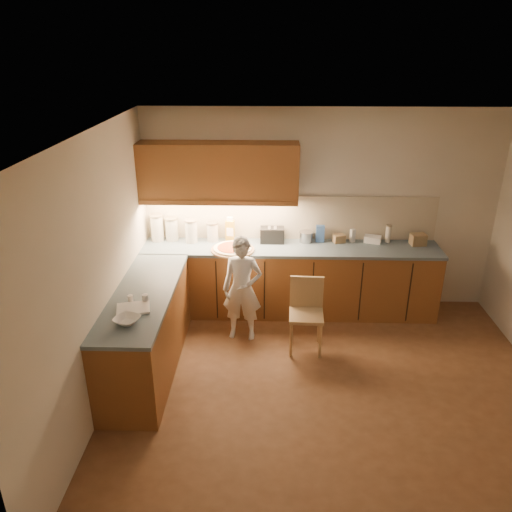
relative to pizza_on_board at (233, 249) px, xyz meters
The scene contains 24 objects.
room 2.03m from the pizza_on_board, 54.56° to the right, with size 4.54×4.50×2.62m.
l_counter 0.59m from the pizza_on_board, 59.27° to the right, with size 3.77×2.62×0.92m.
backsplash 0.89m from the pizza_on_board, 31.44° to the left, with size 3.75×0.02×0.58m, color #C0B395.
upper_cabinets 0.96m from the pizza_on_board, 122.14° to the left, with size 1.95×0.36×0.73m.
pizza_on_board is the anchor object (origin of this frame).
child 0.59m from the pizza_on_board, 73.87° to the right, with size 0.47×0.31×1.28m, color white.
wooden_chair 1.20m from the pizza_on_board, 37.74° to the right, with size 0.40×0.40×0.85m.
mixing_bowl 1.95m from the pizza_on_board, 115.94° to the right, with size 0.23×0.23×0.06m, color white.
canister_a 1.06m from the pizza_on_board, 162.23° to the left, with size 0.18×0.18×0.35m.
canister_b 0.90m from the pizza_on_board, 157.11° to the left, with size 0.17×0.17×0.31m.
canister_c 0.63m from the pizza_on_board, 153.24° to the left, with size 0.16×0.16×0.30m.
canister_d 0.45m from the pizza_on_board, 130.83° to the left, with size 0.16×0.16×0.25m.
oil_jug 0.36m from the pizza_on_board, 99.66° to the left, with size 0.12×0.10×0.33m.
toaster 0.58m from the pizza_on_board, 31.84° to the left, with size 0.31×0.18×0.20m.
steel_pot 0.98m from the pizza_on_board, 19.69° to the left, with size 0.18×0.18×0.14m.
blue_box 1.16m from the pizza_on_board, 17.19° to the left, with size 0.11×0.08×0.22m, color #335899.
card_box_a 1.39m from the pizza_on_board, 13.42° to the left, with size 0.14×0.10×0.10m, color #9D7E54.
white_bottle 1.57m from the pizza_on_board, 12.83° to the left, with size 0.06×0.06×0.17m, color silver.
flat_pack 1.82m from the pizza_on_board, 10.74° to the left, with size 0.21×0.15×0.08m, color white.
tall_jar 2.01m from the pizza_on_board, 10.10° to the left, with size 0.07×0.07×0.23m.
card_box_b 2.36m from the pizza_on_board, ahead, with size 0.19×0.14×0.14m, color #9C8054.
dough_cloth 1.73m from the pizza_on_board, 119.75° to the right, with size 0.31×0.25×0.02m, color white.
spice_jar_a 1.64m from the pizza_on_board, 124.39° to the right, with size 0.05×0.05×0.07m, color white.
spice_jar_b 1.56m from the pizza_on_board, 119.80° to the right, with size 0.06×0.06×0.08m, color white.
Camera 1 is at (-0.64, -4.15, 3.31)m, focal length 35.00 mm.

